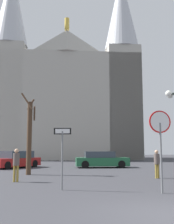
{
  "coord_description": "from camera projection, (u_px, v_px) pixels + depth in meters",
  "views": [
    {
      "loc": [
        -2.97,
        -6.94,
        1.7
      ],
      "look_at": [
        -0.76,
        18.24,
        5.02
      ],
      "focal_mm": 43.93,
      "sensor_mm": 36.0,
      "label": 1
    }
  ],
  "objects": [
    {
      "name": "stop_sign",
      "position": [
        160.0,
        134.0,
        10.6
      ],
      "size": [
        0.88,
        0.11,
        3.15
      ],
      "color": "slate",
      "rests_on": "ground"
    },
    {
      "name": "pedestrian_standing",
      "position": [
        16.0,
        162.0,
        13.88
      ],
      "size": [
        0.32,
        0.32,
        1.66
      ],
      "color": "olive",
      "rests_on": "ground"
    },
    {
      "name": "pedestrian_walking",
      "position": [
        157.0,
        161.0,
        15.54
      ],
      "size": [
        0.32,
        0.32,
        1.58
      ],
      "color": "olive",
      "rests_on": "ground"
    },
    {
      "name": "parked_car_near_red",
      "position": [
        15.0,
        160.0,
        23.59
      ],
      "size": [
        4.25,
        4.66,
        1.44
      ],
      "color": "maroon",
      "rests_on": "ground"
    },
    {
      "name": "cathedral",
      "position": [
        66.0,
        95.0,
        43.03
      ],
      "size": [
        22.24,
        12.09,
        30.19
      ],
      "color": "#ADA89E",
      "rests_on": "ground"
    },
    {
      "name": "parked_car_far_green",
      "position": [
        101.0,
        160.0,
        23.88
      ],
      "size": [
        4.59,
        1.83,
        1.4
      ],
      "color": "#1E5B38",
      "rests_on": "ground"
    },
    {
      "name": "bare_tree",
      "position": [
        29.0,
        135.0,
        17.77
      ],
      "size": [
        0.97,
        0.97,
        5.27
      ],
      "color": "#473323",
      "rests_on": "ground"
    },
    {
      "name": "one_way_arrow_sign",
      "position": [
        62.0,
        150.0,
        11.31
      ],
      "size": [
        0.72,
        0.14,
        2.53
      ],
      "color": "slate",
      "rests_on": "ground"
    }
  ]
}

